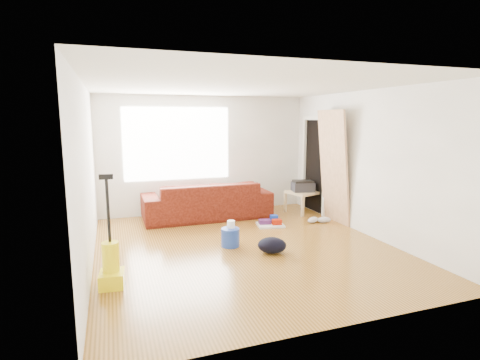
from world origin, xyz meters
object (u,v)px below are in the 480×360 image
object	(u,v)px
bucket	(230,246)
side_table	(303,195)
tv_stand	(232,206)
cleaning_tray	(271,223)
sofa	(207,217)
vacuum	(111,266)
backpack	(272,253)

from	to	relation	value
bucket	side_table	bearing A→B (deg)	36.41
tv_stand	bucket	xyz separation A→B (m)	(-0.70, -2.11, -0.14)
side_table	cleaning_tray	world-z (taller)	side_table
sofa	tv_stand	xyz separation A→B (m)	(0.62, 0.27, 0.14)
side_table	tv_stand	bearing A→B (deg)	160.10
side_table	bucket	size ratio (longest dim) A/B	2.46
bucket	sofa	bearing A→B (deg)	87.44
bucket	vacuum	size ratio (longest dim) A/B	0.21
side_table	backpack	world-z (taller)	side_table
sofa	cleaning_tray	xyz separation A→B (m)	(1.00, -0.98, 0.05)
side_table	vacuum	world-z (taller)	vacuum
sofa	bucket	xyz separation A→B (m)	(-0.08, -1.84, 0.00)
bucket	backpack	bearing A→B (deg)	-44.58
side_table	sofa	bearing A→B (deg)	173.00
side_table	cleaning_tray	xyz separation A→B (m)	(-1.07, -0.73, -0.34)
cleaning_tray	bucket	bearing A→B (deg)	-141.54
sofa	side_table	world-z (taller)	side_table
tv_stand	vacuum	size ratio (longest dim) A/B	0.54
sofa	side_table	bearing A→B (deg)	173.00
sofa	vacuum	world-z (taller)	vacuum
bucket	backpack	distance (m)	0.71
bucket	backpack	size ratio (longest dim) A/B	0.67
bucket	cleaning_tray	size ratio (longest dim) A/B	0.53
bucket	cleaning_tray	xyz separation A→B (m)	(1.08, 0.86, 0.05)
bucket	backpack	world-z (taller)	bucket
cleaning_tray	vacuum	distance (m)	3.38
bucket	cleaning_tray	bearing A→B (deg)	38.46
tv_stand	vacuum	bearing A→B (deg)	-139.26
cleaning_tray	vacuum	world-z (taller)	vacuum
tv_stand	cleaning_tray	size ratio (longest dim) A/B	1.34
backpack	cleaning_tray	bearing A→B (deg)	88.46
sofa	backpack	xyz separation A→B (m)	(0.42, -2.34, 0.00)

